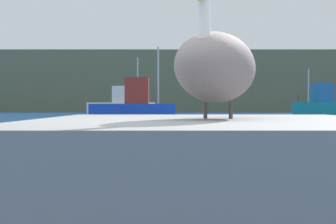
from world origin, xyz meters
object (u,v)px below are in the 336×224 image
object	(u,v)px
fishing_boat_blue	(134,106)
fishing_boat_teal	(325,105)
pelican	(216,67)
fishing_boat_white	(122,105)

from	to	relation	value
fishing_boat_blue	fishing_boat_teal	distance (m)	19.85
pelican	fishing_boat_teal	xyz separation A→B (m)	(14.17, 36.92, -0.30)
fishing_boat_blue	fishing_boat_white	world-z (taller)	fishing_boat_white
fishing_boat_blue	fishing_boat_teal	xyz separation A→B (m)	(16.85, 10.48, 0.05)
fishing_boat_blue	fishing_boat_teal	size ratio (longest dim) A/B	0.97
pelican	fishing_boat_blue	size ratio (longest dim) A/B	0.23
fishing_boat_teal	fishing_boat_white	bearing A→B (deg)	-22.44
fishing_boat_blue	fishing_boat_teal	world-z (taller)	fishing_boat_blue
fishing_boat_teal	fishing_boat_white	size ratio (longest dim) A/B	0.85
pelican	fishing_boat_blue	world-z (taller)	fishing_boat_blue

